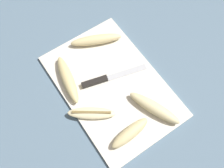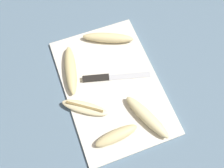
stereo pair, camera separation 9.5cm
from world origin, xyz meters
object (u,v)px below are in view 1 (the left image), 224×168
object	(u,v)px
banana_soft_right	(154,108)
banana_ripe_center	(96,40)
banana_mellow_near	(130,133)
banana_cream_curved	(92,113)
knife	(102,80)
banana_spotted_left	(68,79)

from	to	relation	value
banana_soft_right	banana_ripe_center	size ratio (longest dim) A/B	1.00
banana_mellow_near	banana_cream_curved	xyz separation A→B (m)	(-0.13, -0.07, -0.01)
banana_ripe_center	banana_cream_curved	xyz separation A→B (m)	(0.24, -0.17, -0.01)
banana_mellow_near	banana_soft_right	xyz separation A→B (m)	(-0.02, 0.12, 0.00)
banana_soft_right	banana_cream_curved	size ratio (longest dim) A/B	1.22
knife	banana_ripe_center	size ratio (longest dim) A/B	1.26
knife	banana_cream_curved	world-z (taller)	banana_cream_curved
knife	banana_soft_right	bearing A→B (deg)	38.64
banana_mellow_near	banana_spotted_left	bearing A→B (deg)	-166.02
banana_ripe_center	banana_spotted_left	distance (m)	0.20
banana_mellow_near	banana_soft_right	bearing A→B (deg)	100.88
knife	banana_soft_right	xyz separation A→B (m)	(0.20, 0.09, 0.01)
banana_mellow_near	banana_ripe_center	distance (m)	0.39
banana_cream_curved	knife	bearing A→B (deg)	131.40
banana_spotted_left	knife	bearing A→B (deg)	57.41
banana_ripe_center	banana_mellow_near	bearing A→B (deg)	-15.94
knife	banana_ripe_center	xyz separation A→B (m)	(-0.15, 0.07, 0.01)
knife	banana_cream_curved	bearing A→B (deg)	-33.90
banana_cream_curved	banana_ripe_center	bearing A→B (deg)	144.13
knife	banana_soft_right	size ratio (longest dim) A/B	1.26
banana_ripe_center	banana_cream_curved	world-z (taller)	banana_ripe_center
banana_mellow_near	banana_spotted_left	distance (m)	0.30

